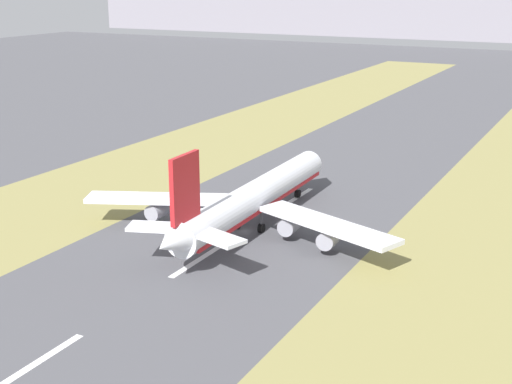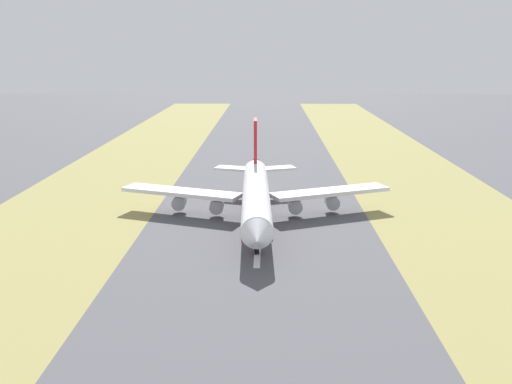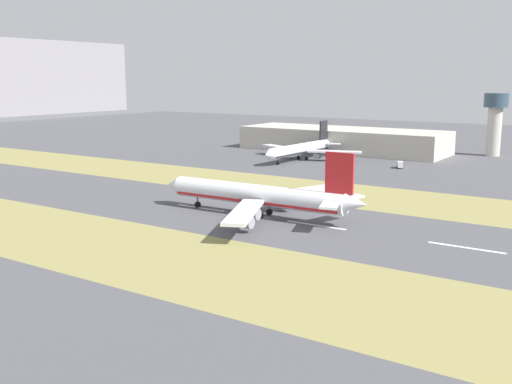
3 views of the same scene
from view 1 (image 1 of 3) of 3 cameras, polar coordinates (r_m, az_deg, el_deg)
name	(u,v)px [view 1 (image 1 of 3)]	position (r m, az deg, el deg)	size (l,w,h in m)	color
ground_plane	(243,231)	(137.74, -1.01, -3.17)	(800.00, 800.00, 0.00)	#4C4C51
grass_median_west	(65,199)	(162.98, -15.06, -0.58)	(40.00, 600.00, 0.01)	olive
grass_median_east	(483,274)	(124.22, 17.69, -6.28)	(40.00, 600.00, 0.01)	olive
centreline_dash_near	(32,365)	(96.72, -17.46, -13.10)	(1.20, 18.00, 0.01)	silver
centreline_dash_mid	(200,259)	(124.80, -4.53, -5.39)	(1.20, 18.00, 0.01)	silver
centreline_dash_far	(295,199)	(158.10, 3.12, -0.55)	(1.20, 18.00, 0.01)	silver
airplane_main_jet	(252,199)	(137.20, -0.35, -0.60)	(64.11, 67.12, 20.20)	silver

